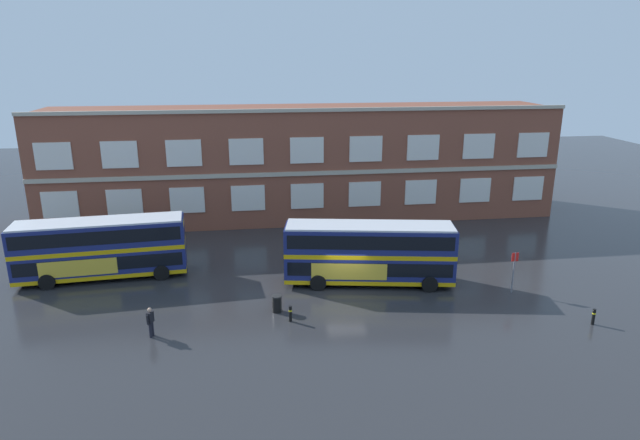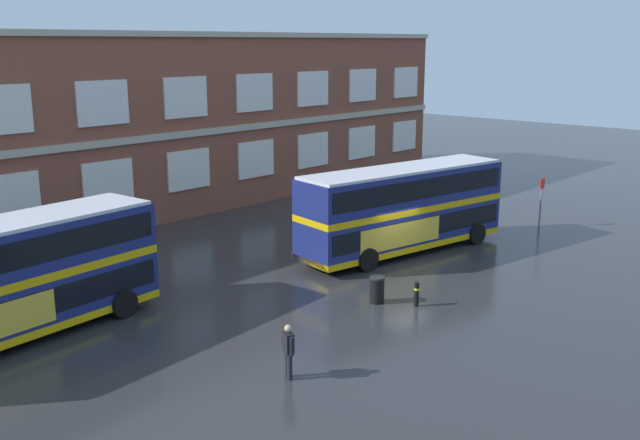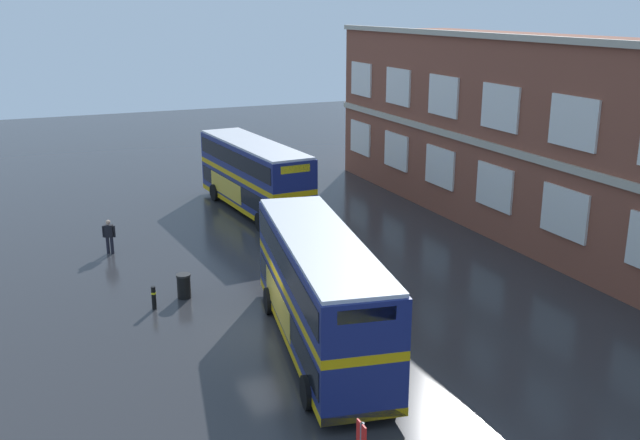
% 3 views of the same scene
% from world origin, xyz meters
% --- Properties ---
extents(ground_plane, '(120.00, 120.00, 0.00)m').
position_xyz_m(ground_plane, '(0.00, 2.00, 0.00)').
color(ground_plane, '#2B2B2D').
extents(brick_terminal_building, '(45.91, 8.19, 10.31)m').
position_xyz_m(brick_terminal_building, '(-0.84, 17.98, 5.01)').
color(brick_terminal_building, brown).
rests_on(brick_terminal_building, ground).
extents(double_decker_near, '(11.18, 3.54, 4.07)m').
position_xyz_m(double_decker_near, '(-15.90, 4.46, 2.15)').
color(double_decker_near, navy).
rests_on(double_decker_near, ground).
extents(double_decker_middle, '(11.28, 4.44, 4.07)m').
position_xyz_m(double_decker_middle, '(1.75, 1.09, 2.15)').
color(double_decker_middle, navy).
rests_on(double_decker_middle, ground).
extents(waiting_passenger, '(0.37, 0.63, 1.70)m').
position_xyz_m(waiting_passenger, '(-11.45, -4.38, 0.93)').
color(waiting_passenger, black).
rests_on(waiting_passenger, ground).
extents(bus_stand_flag, '(0.44, 0.10, 2.70)m').
position_xyz_m(bus_stand_flag, '(10.51, -1.64, 1.64)').
color(bus_stand_flag, slate).
rests_on(bus_stand_flag, ground).
extents(station_litter_bin, '(0.60, 0.60, 1.03)m').
position_xyz_m(station_litter_bin, '(-4.55, -2.32, 0.52)').
color(station_litter_bin, black).
rests_on(station_litter_bin, ground).
extents(safety_bollard_west, '(0.19, 0.19, 0.95)m').
position_xyz_m(safety_bollard_west, '(-3.87, -3.68, 0.49)').
color(safety_bollard_west, black).
rests_on(safety_bollard_west, ground).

